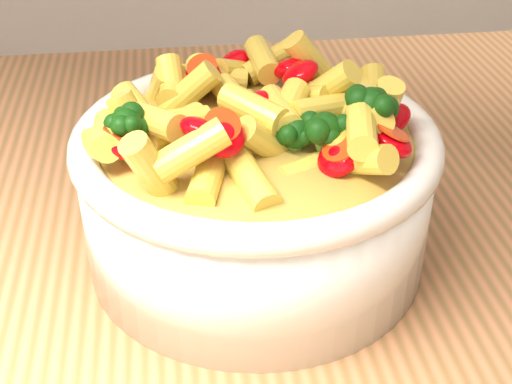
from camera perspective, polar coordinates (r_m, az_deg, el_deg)
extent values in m
cube|color=#C07D52|center=(0.62, 10.40, -3.17)|extent=(1.20, 0.80, 0.04)
cylinder|color=white|center=(0.53, 0.00, -0.46)|extent=(0.25, 0.25, 0.10)
ellipsoid|color=white|center=(0.55, 0.00, -3.18)|extent=(0.23, 0.23, 0.04)
torus|color=white|center=(0.50, 0.00, 4.32)|extent=(0.26, 0.26, 0.02)
ellipsoid|color=gold|center=(0.50, 0.00, 4.32)|extent=(0.22, 0.22, 0.03)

